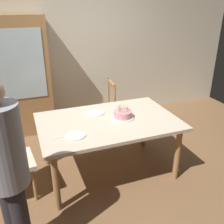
% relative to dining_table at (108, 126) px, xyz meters
% --- Properties ---
extents(ground, '(6.40, 6.40, 0.00)m').
position_rel_dining_table_xyz_m(ground, '(0.00, 0.00, -0.67)').
color(ground, brown).
extents(back_wall, '(6.40, 0.10, 2.60)m').
position_rel_dining_table_xyz_m(back_wall, '(0.00, 1.85, 0.63)').
color(back_wall, beige).
rests_on(back_wall, ground).
extents(dining_table, '(1.67, 1.08, 0.75)m').
position_rel_dining_table_xyz_m(dining_table, '(0.00, 0.00, 0.00)').
color(dining_table, beige).
rests_on(dining_table, ground).
extents(birthday_cake, '(0.28, 0.28, 0.16)m').
position_rel_dining_table_xyz_m(birthday_cake, '(0.19, -0.00, 0.12)').
color(birthday_cake, silver).
rests_on(birthday_cake, dining_table).
extents(plate_near_celebrant, '(0.22, 0.22, 0.01)m').
position_rel_dining_table_xyz_m(plate_near_celebrant, '(-0.46, -0.24, 0.09)').
color(plate_near_celebrant, silver).
rests_on(plate_near_celebrant, dining_table).
extents(plate_far_side, '(0.22, 0.22, 0.01)m').
position_rel_dining_table_xyz_m(plate_far_side, '(-0.08, 0.24, 0.09)').
color(plate_far_side, silver).
rests_on(plate_far_side, dining_table).
extents(fork_near_celebrant, '(0.18, 0.05, 0.01)m').
position_rel_dining_table_xyz_m(fork_near_celebrant, '(-0.62, -0.23, 0.08)').
color(fork_near_celebrant, silver).
rests_on(fork_near_celebrant, dining_table).
extents(fork_far_side, '(0.18, 0.06, 0.01)m').
position_rel_dining_table_xyz_m(fork_far_side, '(-0.24, 0.26, 0.08)').
color(fork_far_side, silver).
rests_on(fork_far_side, dining_table).
extents(chair_spindle_back, '(0.48, 0.48, 0.95)m').
position_rel_dining_table_xyz_m(chair_spindle_back, '(0.19, 0.86, -0.21)').
color(chair_spindle_back, beige).
rests_on(chair_spindle_back, ground).
extents(chair_upholstered, '(0.49, 0.49, 0.95)m').
position_rel_dining_table_xyz_m(chair_upholstered, '(-1.23, -0.07, -0.13)').
color(chair_upholstered, beige).
rests_on(chair_upholstered, ground).
extents(person_celebrant, '(0.32, 0.32, 1.61)m').
position_rel_dining_table_xyz_m(person_celebrant, '(-1.12, -0.86, 0.25)').
color(person_celebrant, '#262328').
rests_on(person_celebrant, ground).
extents(china_cabinet, '(1.10, 0.45, 1.90)m').
position_rel_dining_table_xyz_m(china_cabinet, '(-1.02, 1.56, 0.29)').
color(china_cabinet, '#9E7042').
rests_on(china_cabinet, ground).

